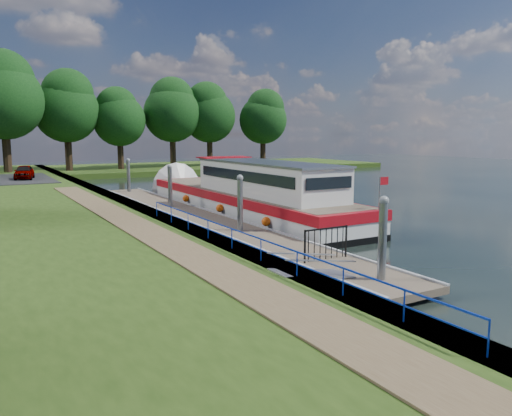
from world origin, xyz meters
TOP-DOWN VIEW (x-y plane):
  - ground at (0.00, 0.00)m, footprint 160.00×160.00m
  - bank_edge at (-2.55, 15.00)m, footprint 1.10×90.00m
  - far_bank at (12.00, 52.00)m, footprint 60.00×18.00m
  - footpath at (-4.40, 8.00)m, footprint 1.60×40.00m
  - blue_fence at (-2.75, 3.00)m, footprint 0.04×18.04m
  - pontoon at (0.00, 13.00)m, footprint 2.50×30.00m
  - mooring_piles at (0.00, 13.00)m, footprint 0.30×27.30m
  - gangway at (-1.85, 0.50)m, footprint 2.58×1.00m
  - gate_panel at (-0.00, 2.20)m, footprint 1.85×0.05m
  - barge at (3.60, 15.08)m, footprint 4.36×21.15m
  - horizon_trees at (-1.61, 48.68)m, footprint 54.38×10.03m
  - car_a at (-6.29, 37.05)m, footprint 2.14×3.84m

SIDE VIEW (x-z plane):
  - ground at x=0.00m, z-range 0.00..0.00m
  - pontoon at x=0.00m, z-range -0.10..0.46m
  - far_bank at x=12.00m, z-range 0.00..0.60m
  - bank_edge at x=-2.55m, z-range 0.00..0.78m
  - gangway at x=-1.85m, z-range 0.16..1.09m
  - footpath at x=-4.40m, z-range 0.78..0.83m
  - barge at x=3.60m, z-range -1.30..3.48m
  - gate_panel at x=0.00m, z-range 0.57..1.72m
  - mooring_piles at x=0.00m, z-range -0.50..3.05m
  - blue_fence at x=-2.75m, z-range 0.95..1.67m
  - car_a at x=-6.29m, z-range 0.83..2.07m
  - horizon_trees at x=-1.61m, z-range 1.51..14.38m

